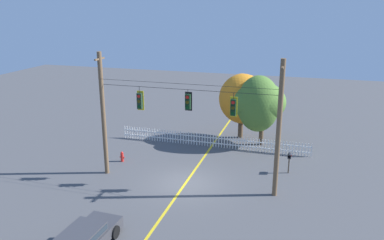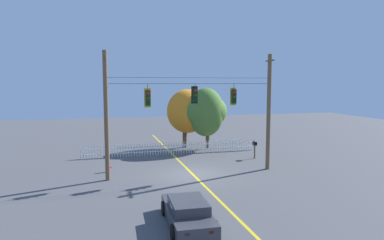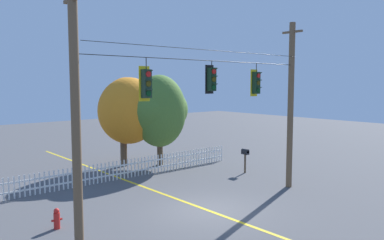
% 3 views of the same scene
% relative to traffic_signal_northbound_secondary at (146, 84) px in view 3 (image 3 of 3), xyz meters
% --- Properties ---
extents(ground, '(80.00, 80.00, 0.00)m').
position_rel_traffic_signal_northbound_secondary_xyz_m(ground, '(2.92, -0.01, -5.12)').
color(ground, '#4C4C4F').
extents(lane_centerline_stripe, '(0.16, 36.00, 0.01)m').
position_rel_traffic_signal_northbound_secondary_xyz_m(lane_centerline_stripe, '(2.92, -0.01, -5.12)').
color(lane_centerline_stripe, gold).
rests_on(lane_centerline_stripe, ground).
extents(signal_support_span, '(11.27, 1.10, 8.04)m').
position_rel_traffic_signal_northbound_secondary_xyz_m(signal_support_span, '(2.92, -0.01, -1.03)').
color(signal_support_span, brown).
rests_on(signal_support_span, ground).
extents(traffic_signal_northbound_secondary, '(0.43, 0.38, 1.50)m').
position_rel_traffic_signal_northbound_secondary_xyz_m(traffic_signal_northbound_secondary, '(0.00, 0.00, 0.00)').
color(traffic_signal_northbound_secondary, black).
extents(traffic_signal_southbound_primary, '(0.43, 0.38, 1.30)m').
position_rel_traffic_signal_northbound_secondary_xyz_m(traffic_signal_southbound_primary, '(3.09, -0.00, 0.17)').
color(traffic_signal_southbound_primary, black).
extents(traffic_signal_westbound_side, '(0.43, 0.38, 1.46)m').
position_rel_traffic_signal_northbound_secondary_xyz_m(traffic_signal_westbound_side, '(5.80, -0.00, 0.03)').
color(traffic_signal_westbound_side, black).
extents(white_picket_fence, '(15.10, 0.06, 1.02)m').
position_rel_traffic_signal_northbound_secondary_xyz_m(white_picket_fence, '(2.95, 6.77, -4.61)').
color(white_picket_fence, white).
rests_on(white_picket_fence, ground).
extents(autumn_maple_near_fence, '(3.88, 3.45, 5.50)m').
position_rel_traffic_signal_northbound_secondary_xyz_m(autumn_maple_near_fence, '(4.86, 9.20, -1.57)').
color(autumn_maple_near_fence, brown).
rests_on(autumn_maple_near_fence, ground).
extents(autumn_maple_mid, '(4.21, 4.03, 5.65)m').
position_rel_traffic_signal_northbound_secondary_xyz_m(autumn_maple_mid, '(6.28, 8.20, -1.65)').
color(autumn_maple_mid, brown).
rests_on(autumn_maple_mid, ground).
extents(fire_hydrant, '(0.38, 0.22, 0.74)m').
position_rel_traffic_signal_northbound_secondary_xyz_m(fire_hydrant, '(-2.48, 2.04, -4.76)').
color(fire_hydrant, red).
rests_on(fire_hydrant, ground).
extents(roadside_mailbox, '(0.25, 0.44, 1.39)m').
position_rel_traffic_signal_northbound_secondary_xyz_m(roadside_mailbox, '(9.02, 3.41, -3.99)').
color(roadside_mailbox, brown).
rests_on(roadside_mailbox, ground).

